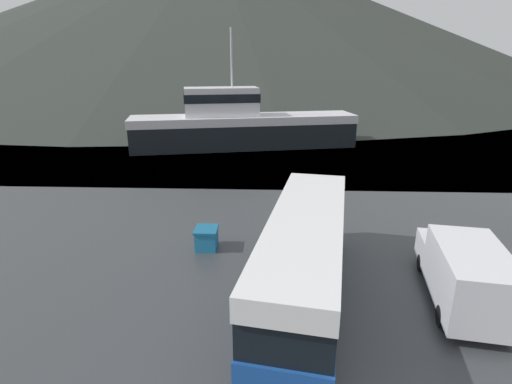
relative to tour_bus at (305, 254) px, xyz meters
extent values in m
plane|color=slate|center=(2.07, 132.83, -1.86)|extent=(240.00, 240.00, 0.00)
cone|color=#2D332D|center=(-21.74, 137.82, 21.31)|extent=(224.22, 224.22, 46.34)
cube|color=#194799|center=(0.00, -0.01, -0.91)|extent=(4.30, 10.89, 1.00)
cube|color=black|center=(0.00, -0.01, 0.16)|extent=(4.21, 10.67, 1.14)
cube|color=white|center=(0.00, -0.01, 1.09)|extent=(4.30, 10.89, 0.71)
cube|color=black|center=(0.92, 5.23, -0.04)|extent=(2.17, 0.44, 1.54)
cylinder|color=black|center=(-0.44, 3.84, -1.41)|extent=(0.45, 0.94, 0.90)
cylinder|color=black|center=(1.72, 3.46, -1.41)|extent=(0.45, 0.94, 0.90)
cylinder|color=black|center=(-1.73, -3.48, -1.41)|extent=(0.45, 0.94, 0.90)
cylinder|color=black|center=(0.43, -3.86, -1.41)|extent=(0.45, 0.94, 0.90)
cube|color=silver|center=(5.59, -0.56, -0.49)|extent=(2.81, 4.48, 2.03)
cube|color=silver|center=(6.07, 2.39, -0.95)|extent=(2.43, 2.12, 1.12)
cube|color=black|center=(5.93, 1.53, -0.04)|extent=(1.83, 0.36, 0.71)
cylinder|color=black|center=(5.07, 2.31, -1.51)|extent=(0.33, 0.73, 0.70)
cylinder|color=black|center=(7.00, 2.00, -1.51)|extent=(0.33, 0.73, 0.70)
cylinder|color=black|center=(4.47, -1.35, -1.51)|extent=(0.33, 0.73, 0.70)
cylinder|color=black|center=(6.40, -1.66, -1.51)|extent=(0.33, 0.73, 0.70)
cube|color=black|center=(-4.06, 26.43, -0.28)|extent=(22.15, 8.69, 3.16)
cube|color=silver|center=(-4.06, 26.43, 0.91)|extent=(22.37, 8.78, 0.79)
cube|color=silver|center=(-6.18, 25.97, 2.64)|extent=(7.42, 4.35, 2.67)
cube|color=black|center=(-6.18, 25.97, 3.04)|extent=(7.58, 4.46, 0.80)
cylinder|color=#B2B2B7|center=(-5.16, 26.19, 6.62)|extent=(0.20, 0.20, 5.30)
cube|color=teal|center=(-4.23, 3.98, -1.40)|extent=(0.95, 1.06, 0.91)
cube|color=#1A5F86|center=(-4.23, 3.98, -0.90)|extent=(1.05, 1.16, 0.10)
camera|label=1|loc=(-1.21, -12.83, 6.63)|focal=28.00mm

